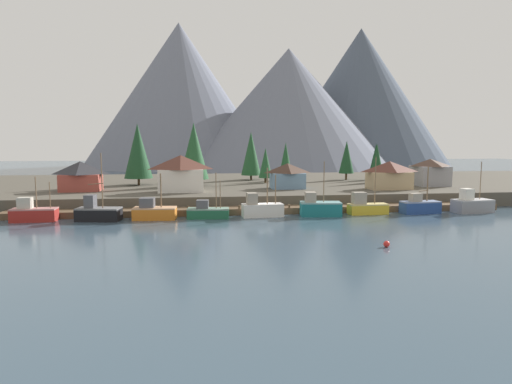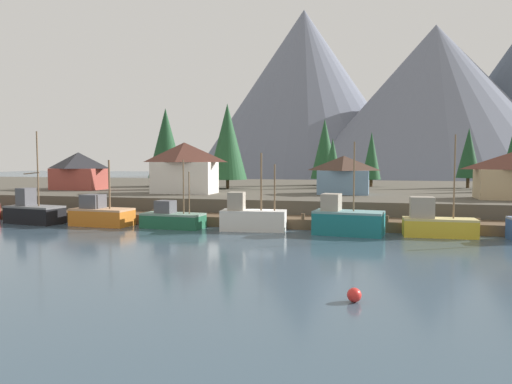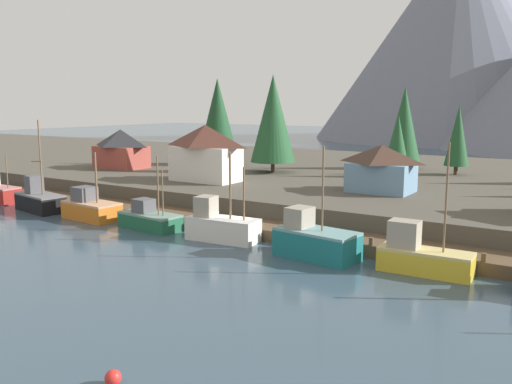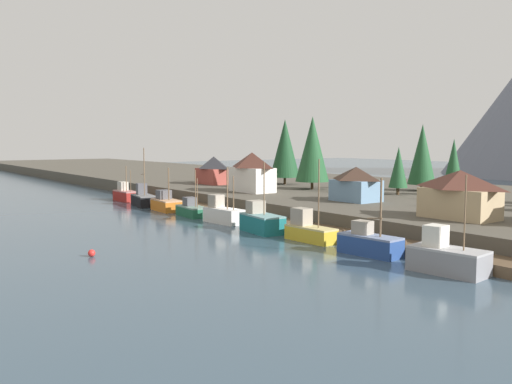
{
  "view_description": "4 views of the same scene",
  "coord_description": "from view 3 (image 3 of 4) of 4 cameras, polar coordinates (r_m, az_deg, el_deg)",
  "views": [
    {
      "loc": [
        -10.72,
        -69.92,
        11.49
      ],
      "look_at": [
        -1.17,
        1.6,
        3.49
      ],
      "focal_mm": 31.71,
      "sensor_mm": 36.0,
      "label": 1
    },
    {
      "loc": [
        10.83,
        -47.17,
        6.87
      ],
      "look_at": [
        -1.39,
        2.71,
        3.48
      ],
      "focal_mm": 34.13,
      "sensor_mm": 36.0,
      "label": 2
    },
    {
      "loc": [
        26.28,
        -37.91,
        11.57
      ],
      "look_at": [
        -0.65,
        3.7,
        3.49
      ],
      "focal_mm": 38.0,
      "sensor_mm": 36.0,
      "label": 3
    },
    {
      "loc": [
        60.59,
        -41.44,
        11.01
      ],
      "look_at": [
        0.88,
        2.69,
        4.09
      ],
      "focal_mm": 38.24,
      "sensor_mm": 36.0,
      "label": 4
    }
  ],
  "objects": [
    {
      "name": "fishing_boat_black",
      "position": [
        63.5,
        -21.82,
        -0.8
      ],
      "size": [
        6.62,
        3.76,
        9.91
      ],
      "rotation": [
        0.0,
        0.0,
        -0.16
      ],
      "color": "black",
      "rests_on": "ground_plane"
    },
    {
      "name": "fishing_boat_white",
      "position": [
        46.42,
        -3.73,
        -3.58
      ],
      "size": [
        6.45,
        2.99,
        7.56
      ],
      "rotation": [
        0.0,
        0.0,
        0.09
      ],
      "color": "silver",
      "rests_on": "ground_plane"
    },
    {
      "name": "conifer_far_left",
      "position": [
        78.7,
        15.31,
        6.92
      ],
      "size": [
        4.74,
        4.74,
        11.46
      ],
      "color": "#4C3823",
      "rests_on": "shoreline_bank"
    },
    {
      "name": "house_blue",
      "position": [
        57.6,
        13.06,
        2.48
      ],
      "size": [
        6.64,
        4.87,
        4.9
      ],
      "color": "#6689A8",
      "rests_on": "shoreline_bank"
    },
    {
      "name": "channel_buoy",
      "position": [
        24.45,
        -14.81,
        -18.38
      ],
      "size": [
        0.7,
        0.7,
        0.7
      ],
      "primitive_type": "sphere",
      "color": "red",
      "rests_on": "ground_plane"
    },
    {
      "name": "house_red",
      "position": [
        79.62,
        -14.02,
        4.48
      ],
      "size": [
        7.37,
        4.88,
        5.49
      ],
      "color": "#9E4238",
      "rests_on": "shoreline_bank"
    },
    {
      "name": "fishing_boat_orange",
      "position": [
        57.34,
        -17.02,
        -1.61
      ],
      "size": [
        6.46,
        3.41,
        6.87
      ],
      "rotation": [
        0.0,
        0.0,
        -0.08
      ],
      "color": "#CC6B1E",
      "rests_on": "ground_plane"
    },
    {
      "name": "fishing_boat_green",
      "position": [
        51.68,
        -11.17,
        -2.79
      ],
      "size": [
        6.47,
        3.21,
        6.9
      ],
      "rotation": [
        0.0,
        0.0,
        -0.09
      ],
      "color": "#1E5B3D",
      "rests_on": "ground_plane"
    },
    {
      "name": "conifer_mid_right",
      "position": [
        74.16,
        20.47,
        5.58
      ],
      "size": [
        3.08,
        3.08,
        8.95
      ],
      "color": "#4C3823",
      "rests_on": "shoreline_bank"
    },
    {
      "name": "shoreline_bank",
      "position": [
        75.4,
        12.2,
        1.19
      ],
      "size": [
        400.0,
        56.0,
        2.5
      ],
      "primitive_type": "cube",
      "color": "#4C473D",
      "rests_on": "ground_plane"
    },
    {
      "name": "mountain_west_peak",
      "position": [
        194.48,
        20.36,
        15.16
      ],
      "size": [
        89.89,
        89.89,
        66.84
      ],
      "primitive_type": "cone",
      "color": "slate",
      "rests_on": "ground_plane"
    },
    {
      "name": "fishing_boat_teal",
      "position": [
        41.42,
        6.21,
        -5.14
      ],
      "size": [
        6.58,
        3.75,
        8.52
      ],
      "rotation": [
        0.0,
        0.0,
        -0.13
      ],
      "color": "#196B70",
      "rests_on": "ground_plane"
    },
    {
      "name": "conifer_mid_left",
      "position": [
        69.77,
        14.69,
        5.12
      ],
      "size": [
        2.98,
        2.98,
        7.68
      ],
      "color": "#4C3823",
      "rests_on": "shoreline_bank"
    },
    {
      "name": "fishing_boat_yellow",
      "position": [
        39.32,
        16.98,
        -6.42
      ],
      "size": [
        6.33,
        2.46,
        9.12
      ],
      "rotation": [
        0.0,
        0.0,
        0.03
      ],
      "color": "gold",
      "rests_on": "ground_plane"
    },
    {
      "name": "conifer_back_left",
      "position": [
        81.49,
        -4.06,
        7.88
      ],
      "size": [
        5.87,
        5.87,
        12.83
      ],
      "color": "#4C3823",
      "rests_on": "shoreline_bank"
    },
    {
      "name": "conifer_near_left",
      "position": [
        72.25,
        1.8,
        7.74
      ],
      "size": [
        5.95,
        5.95,
        12.92
      ],
      "color": "#4C3823",
      "rests_on": "shoreline_bank"
    },
    {
      "name": "dock",
      "position": [
        49.05,
        -0.44,
        -3.78
      ],
      "size": [
        80.0,
        4.0,
        1.6
      ],
      "color": "brown",
      "rests_on": "ground_plane"
    },
    {
      "name": "ground_plane",
      "position": [
        64.74,
        8.36,
        -1.58
      ],
      "size": [
        400.0,
        400.0,
        1.0
      ],
      "primitive_type": "cube",
      "color": "#384C5B"
    },
    {
      "name": "house_white",
      "position": [
        64.36,
        -5.34,
        4.17
      ],
      "size": [
        8.4,
        4.49,
        6.65
      ],
      "color": "silver",
      "rests_on": "shoreline_bank"
    }
  ]
}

